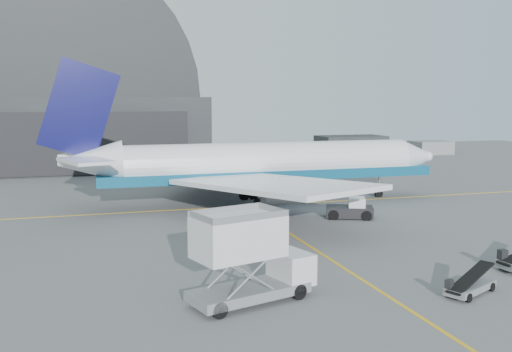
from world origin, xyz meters
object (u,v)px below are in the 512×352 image
object	(u,v)px
airliner	(255,164)
pushback_tug	(351,210)
catering_truck	(248,259)
belt_loader_a	(470,286)

from	to	relation	value
airliner	pushback_tug	size ratio (longest dim) A/B	8.81
airliner	pushback_tug	world-z (taller)	airliner
airliner	pushback_tug	distance (m)	12.68
airliner	pushback_tug	bearing A→B (deg)	-56.33
catering_truck	belt_loader_a	xyz separation A→B (m)	(12.97, -2.46, -2.07)
airliner	belt_loader_a	xyz separation A→B (m)	(3.52, -32.41, -3.93)
pushback_tug	belt_loader_a	world-z (taller)	pushback_tug
airliner	catering_truck	distance (m)	31.46
airliner	catering_truck	size ratio (longest dim) A/B	5.77
catering_truck	belt_loader_a	bearing A→B (deg)	-27.53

